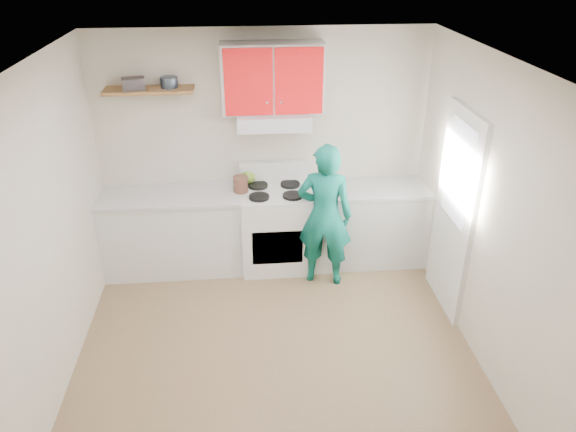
{
  "coord_description": "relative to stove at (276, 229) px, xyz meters",
  "views": [
    {
      "loc": [
        -0.24,
        -3.75,
        3.4
      ],
      "look_at": [
        0.15,
        0.55,
        1.15
      ],
      "focal_mm": 33.63,
      "sensor_mm": 36.0,
      "label": 1
    }
  ],
  "objects": [
    {
      "name": "floor",
      "position": [
        -0.1,
        -1.57,
        -0.46
      ],
      "size": [
        3.8,
        3.8,
        0.0
      ],
      "primitive_type": "plane",
      "color": "brown",
      "rests_on": "ground"
    },
    {
      "name": "ceiling",
      "position": [
        -0.1,
        -1.57,
        2.14
      ],
      "size": [
        3.6,
        3.8,
        0.04
      ],
      "primitive_type": "cube",
      "color": "white",
      "rests_on": "floor"
    },
    {
      "name": "back_wall",
      "position": [
        -0.1,
        0.32,
        0.84
      ],
      "size": [
        3.6,
        0.04,
        2.6
      ],
      "primitive_type": "cube",
      "color": "beige",
      "rests_on": "floor"
    },
    {
      "name": "front_wall",
      "position": [
        -0.1,
        -3.47,
        0.84
      ],
      "size": [
        3.6,
        0.04,
        2.6
      ],
      "primitive_type": "cube",
      "color": "beige",
      "rests_on": "floor"
    },
    {
      "name": "left_wall",
      "position": [
        -1.9,
        -1.57,
        0.84
      ],
      "size": [
        0.04,
        3.8,
        2.6
      ],
      "primitive_type": "cube",
      "color": "beige",
      "rests_on": "floor"
    },
    {
      "name": "right_wall",
      "position": [
        1.7,
        -1.57,
        0.84
      ],
      "size": [
        0.04,
        3.8,
        2.6
      ],
      "primitive_type": "cube",
      "color": "beige",
      "rests_on": "floor"
    },
    {
      "name": "door",
      "position": [
        1.68,
        -0.88,
        0.56
      ],
      "size": [
        0.05,
        0.85,
        2.05
      ],
      "primitive_type": "cube",
      "color": "white",
      "rests_on": "floor"
    },
    {
      "name": "door_glass",
      "position": [
        1.65,
        -0.88,
        0.99
      ],
      "size": [
        0.01,
        0.55,
        0.95
      ],
      "primitive_type": "cube",
      "color": "white",
      "rests_on": "door"
    },
    {
      "name": "counter_left",
      "position": [
        -1.14,
        0.02,
        -0.01
      ],
      "size": [
        1.52,
        0.6,
        0.9
      ],
      "primitive_type": "cube",
      "color": "silver",
      "rests_on": "floor"
    },
    {
      "name": "counter_right",
      "position": [
        1.04,
        0.02,
        -0.01
      ],
      "size": [
        1.32,
        0.6,
        0.9
      ],
      "primitive_type": "cube",
      "color": "silver",
      "rests_on": "floor"
    },
    {
      "name": "stove",
      "position": [
        0.0,
        0.0,
        0.0
      ],
      "size": [
        0.76,
        0.65,
        0.92
      ],
      "primitive_type": "cube",
      "color": "white",
      "rests_on": "floor"
    },
    {
      "name": "range_hood",
      "position": [
        0.0,
        0.1,
        1.24
      ],
      "size": [
        0.76,
        0.44,
        0.15
      ],
      "primitive_type": "cube",
      "color": "silver",
      "rests_on": "back_wall"
    },
    {
      "name": "upper_cabinets",
      "position": [
        0.0,
        0.16,
        1.66
      ],
      "size": [
        1.02,
        0.33,
        0.7
      ],
      "primitive_type": "cube",
      "color": "red",
      "rests_on": "back_wall"
    },
    {
      "name": "shelf",
      "position": [
        -1.25,
        0.18,
        1.56
      ],
      "size": [
        0.9,
        0.3,
        0.04
      ],
      "primitive_type": "cube",
      "color": "brown",
      "rests_on": "back_wall"
    },
    {
      "name": "books",
      "position": [
        -1.39,
        0.14,
        1.64
      ],
      "size": [
        0.25,
        0.2,
        0.12
      ],
      "primitive_type": "cube",
      "rotation": [
        0.0,
        0.0,
        0.19
      ],
      "color": "#3D3537",
      "rests_on": "shelf"
    },
    {
      "name": "tin",
      "position": [
        -1.05,
        0.19,
        1.63
      ],
      "size": [
        0.23,
        0.23,
        0.11
      ],
      "primitive_type": "cylinder",
      "rotation": [
        0.0,
        0.0,
        0.42
      ],
      "color": "#333D4C",
      "rests_on": "shelf"
    },
    {
      "name": "kettle",
      "position": [
        -0.29,
        0.25,
        0.54
      ],
      "size": [
        0.22,
        0.22,
        0.16
      ],
      "primitive_type": "ellipsoid",
      "rotation": [
        0.0,
        0.0,
        0.23
      ],
      "color": "olive",
      "rests_on": "stove"
    },
    {
      "name": "crock",
      "position": [
        -0.37,
        0.04,
        0.54
      ],
      "size": [
        0.2,
        0.2,
        0.19
      ],
      "primitive_type": "cylinder",
      "rotation": [
        0.0,
        0.0,
        0.27
      ],
      "color": "#533024",
      "rests_on": "counter_left"
    },
    {
      "name": "cutting_board",
      "position": [
        0.75,
        0.01,
        0.45
      ],
      "size": [
        0.34,
        0.25,
        0.02
      ],
      "primitive_type": "cube",
      "rotation": [
        0.0,
        0.0,
        0.03
      ],
      "color": "olive",
      "rests_on": "counter_right"
    },
    {
      "name": "silicone_mat",
      "position": [
        1.26,
        -0.06,
        0.44
      ],
      "size": [
        0.32,
        0.27,
        0.01
      ],
      "primitive_type": "cube",
      "rotation": [
        0.0,
        0.0,
        0.11
      ],
      "color": "#B11612",
      "rests_on": "counter_right"
    },
    {
      "name": "person",
      "position": [
        0.49,
        -0.38,
        0.34
      ],
      "size": [
        0.65,
        0.51,
        1.59
      ],
      "primitive_type": "imported",
      "rotation": [
        0.0,
        0.0,
        2.9
      ],
      "color": "#0B6454",
      "rests_on": "floor"
    }
  ]
}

